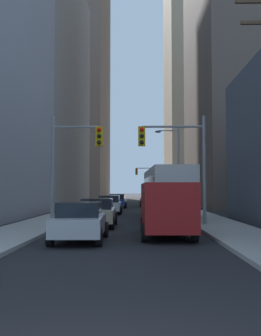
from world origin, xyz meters
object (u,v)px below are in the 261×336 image
object	(u,v)px
sedan_silver	(80,221)
sedan_maroon	(148,200)
sedan_blue	(117,201)
sedan_white	(110,205)
traffic_signal_far_right	(149,177)
city_bus	(166,191)
sedan_beige	(98,212)
cargo_van_red	(166,206)
traffic_signal_near_left	(74,153)
traffic_signal_near_right	(175,152)

from	to	relation	value
sedan_silver	sedan_maroon	distance (m)	31.77
sedan_blue	sedan_white	bearing A→B (deg)	-90.51
sedan_blue	sedan_silver	bearing A→B (deg)	-90.05
sedan_silver	traffic_signal_far_right	distance (m)	47.19
sedan_silver	sedan_blue	world-z (taller)	same
city_bus	sedan_blue	xyz separation A→B (m)	(-4.20, 15.36, -1.16)
sedan_white	sedan_maroon	xyz separation A→B (m)	(3.53, 14.62, 0.00)
sedan_beige	sedan_blue	bearing A→B (deg)	90.13
sedan_silver	sedan_white	world-z (taller)	same
sedan_white	sedan_blue	size ratio (longest dim) A/B	0.99
traffic_signal_far_right	cargo_van_red	bearing A→B (deg)	-90.82
traffic_signal_near_left	traffic_signal_near_right	bearing A→B (deg)	0.01
sedan_blue	traffic_signal_far_right	world-z (taller)	traffic_signal_far_right
traffic_signal_far_right	traffic_signal_near_left	bearing A→B (deg)	-97.37
sedan_maroon	traffic_signal_near_left	world-z (taller)	traffic_signal_near_left
traffic_signal_far_right	city_bus	bearing A→B (deg)	-89.77
sedan_white	traffic_signal_near_left	world-z (taller)	traffic_signal_near_left
city_bus	traffic_signal_near_right	size ratio (longest dim) A/B	1.93
city_bus	sedan_blue	distance (m)	15.96
sedan_beige	sedan_blue	distance (m)	21.80
sedan_silver	sedan_beige	world-z (taller)	same
sedan_silver	sedan_white	bearing A→B (deg)	90.24
cargo_van_red	sedan_blue	distance (m)	26.36
sedan_maroon	traffic_signal_far_right	distance (m)	15.68
city_bus	sedan_blue	bearing A→B (deg)	105.31
sedan_maroon	traffic_signal_near_right	bearing A→B (deg)	-88.19
city_bus	sedan_beige	world-z (taller)	city_bus
city_bus	sedan_white	world-z (taller)	city_bus
sedan_blue	traffic_signal_near_left	size ratio (longest dim) A/B	0.71
sedan_blue	cargo_van_red	bearing A→B (deg)	-82.55
sedan_white	sedan_maroon	bearing A→B (deg)	76.44
sedan_white	sedan_maroon	world-z (taller)	same
sedan_beige	traffic_signal_near_left	size ratio (longest dim) A/B	0.71
cargo_van_red	traffic_signal_near_right	size ratio (longest dim) A/B	0.87
city_bus	traffic_signal_far_right	distance (m)	34.63
sedan_maroon	cargo_van_red	bearing A→B (deg)	-90.02
city_bus	traffic_signal_near_right	bearing A→B (deg)	-89.66
cargo_van_red	sedan_maroon	bearing A→B (deg)	89.98
city_bus	cargo_van_red	bearing A→B (deg)	-94.18
sedan_beige	sedan_white	world-z (taller)	same
traffic_signal_near_left	traffic_signal_near_right	distance (m)	5.48
sedan_blue	traffic_signal_far_right	distance (m)	19.90
sedan_maroon	sedan_blue	xyz separation A→B (m)	(-3.43, -3.88, 0.00)
sedan_blue	traffic_signal_near_right	xyz separation A→B (m)	(4.24, -21.80, 3.26)
sedan_maroon	sedan_blue	world-z (taller)	same
sedan_white	traffic_signal_near_left	bearing A→B (deg)	-95.91
cargo_van_red	sedan_white	size ratio (longest dim) A/B	1.25
cargo_van_red	sedan_maroon	xyz separation A→B (m)	(0.01, 30.01, -0.52)
traffic_signal_near_left	sedan_beige	bearing A→B (deg)	-0.00
sedan_white	traffic_signal_near_right	distance (m)	12.33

